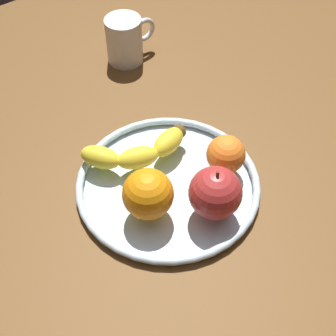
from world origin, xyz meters
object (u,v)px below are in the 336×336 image
banana (138,151)px  ambient_mug (125,40)px  fruit_bowl (168,184)px  orange_back_left (148,194)px  apple (215,193)px  orange_center (226,155)px

banana → ambient_mug: (14.43, 24.96, 1.07)cm
fruit_bowl → ambient_mug: ambient_mug is taller
orange_back_left → apple: bearing=-36.7°
banana → orange_center: (9.82, -9.81, 1.29)cm
fruit_bowl → orange_back_left: bearing=-154.7°
apple → orange_center: apple is taller
banana → apple: (3.15, -14.91, 2.14)cm
apple → banana: bearing=101.9°
apple → ambient_mug: apple is taller
fruit_bowl → ambient_mug: (13.37, 31.48, 3.73)cm
apple → orange_back_left: (-7.70, 5.74, -0.15)cm
apple → fruit_bowl: bearing=104.0°
banana → fruit_bowl: bearing=-60.7°
apple → ambient_mug: size_ratio=0.79×
fruit_bowl → banana: bearing=99.2°
fruit_bowl → banana: (-1.06, 6.52, 2.66)cm
banana → ambient_mug: bearing=80.0°
banana → ambient_mug: size_ratio=1.65×
banana → orange_center: bearing=-24.9°
orange_center → ambient_mug: size_ratio=0.56×
fruit_bowl → apple: bearing=-76.0°
fruit_bowl → orange_center: 10.15cm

